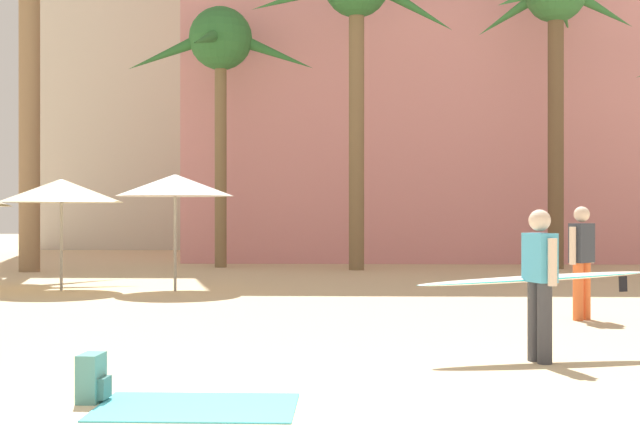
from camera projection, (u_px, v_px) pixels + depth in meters
name	position (u px, v px, depth m)	size (l,w,h in m)	color
hotel_pink	(426.00, 8.00, 33.14)	(16.89, 11.37, 19.14)	pink
palm_tree_left	(356.00, 9.00, 24.67)	(5.98, 5.99, 9.20)	brown
palm_tree_center	(556.00, 19.00, 25.24)	(4.77, 5.01, 9.08)	brown
palm_tree_far_right	(220.00, 51.00, 25.87)	(5.71, 5.79, 7.87)	brown
cafe_umbrella_1	(61.00, 191.00, 18.08)	(2.56, 2.56, 2.37)	gray
cafe_umbrella_3	(175.00, 185.00, 18.01)	(2.47, 2.47, 2.46)	gray
beach_towel	(196.00, 407.00, 7.23)	(1.68, 1.09, 0.01)	#4CC6D6
backpack	(92.00, 379.00, 7.46)	(0.26, 0.31, 0.42)	teal
person_near_right	(537.00, 279.00, 9.56)	(2.80, 1.10, 1.68)	#3D3D42
person_mid_right	(582.00, 258.00, 13.16)	(0.51, 0.48, 1.74)	orange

